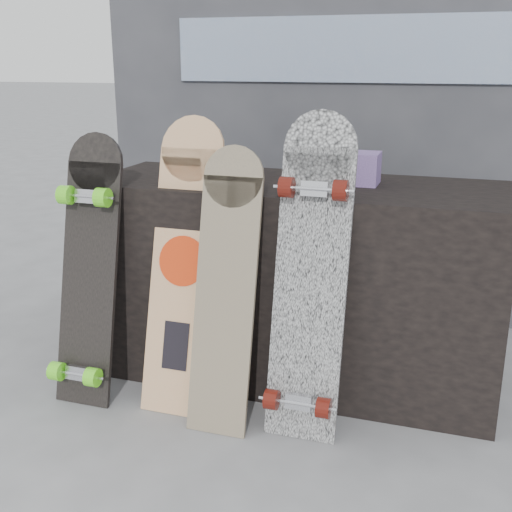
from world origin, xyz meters
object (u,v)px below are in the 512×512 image
(longboard_geisha, at_px, (184,257))
(skateboard_dark, at_px, (88,266))
(vendor_table, at_px, (294,280))
(longboard_cascadia, at_px, (311,272))
(longboard_celtic, at_px, (226,282))

(longboard_geisha, bearing_deg, skateboard_dark, -166.49)
(vendor_table, relative_size, longboard_cascadia, 1.45)
(skateboard_dark, bearing_deg, longboard_cascadia, 2.35)
(longboard_geisha, bearing_deg, longboard_cascadia, -5.89)
(longboard_cascadia, distance_m, skateboard_dark, 0.85)
(longboard_geisha, height_order, skateboard_dark, longboard_geisha)
(longboard_cascadia, bearing_deg, skateboard_dark, -177.65)
(vendor_table, xyz_separation_m, skateboard_dark, (-0.69, -0.40, 0.12))
(vendor_table, relative_size, longboard_geisha, 1.50)
(longboard_geisha, bearing_deg, vendor_table, 43.66)
(vendor_table, bearing_deg, longboard_celtic, -107.47)
(longboard_geisha, bearing_deg, longboard_celtic, -26.14)
(longboard_geisha, distance_m, longboard_celtic, 0.23)
(longboard_geisha, height_order, longboard_celtic, longboard_geisha)
(longboard_celtic, distance_m, skateboard_dark, 0.56)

